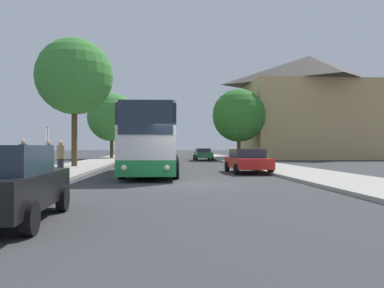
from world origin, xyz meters
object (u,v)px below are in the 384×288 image
object	(u,v)px
parked_car_right_near	(247,160)
tree_right_near	(239,115)
bus_front	(153,141)
parked_car_right_far	(203,154)
parked_car_left_curb	(1,183)
pedestrian_waiting_far	(49,156)
pedestrian_walking_back	(61,158)
bus_middle	(153,145)
bus_rear	(158,145)
tree_left_far	(74,77)
tree_left_near	(112,117)
bus_stop_sign	(47,146)
pedestrian_waiting_near	(23,158)

from	to	relation	value
parked_car_right_near	tree_right_near	size ratio (longest dim) A/B	0.54
bus_front	parked_car_right_far	bearing A→B (deg)	78.18
parked_car_left_curb	pedestrian_waiting_far	distance (m)	14.22
bus_front	pedestrian_walking_back	xyz separation A→B (m)	(-4.47, -2.23, -0.88)
tree_right_near	pedestrian_walking_back	bearing A→B (deg)	-120.37
bus_middle	bus_rear	world-z (taller)	bus_rear
parked_car_right_near	tree_right_near	distance (m)	21.57
bus_front	tree_left_far	xyz separation A→B (m)	(-5.74, 6.26, 4.67)
tree_left_near	tree_right_near	size ratio (longest dim) A/B	1.02
bus_middle	parked_car_left_curb	distance (m)	27.43
pedestrian_walking_back	parked_car_left_curb	bearing A→B (deg)	-57.52
bus_middle	tree_left_far	distance (m)	10.69
bus_front	tree_left_near	bearing A→B (deg)	104.17
bus_middle	bus_stop_sign	xyz separation A→B (m)	(-4.55, -17.24, -0.14)
pedestrian_waiting_far	bus_rear	bearing A→B (deg)	108.54
pedestrian_walking_back	bus_middle	bearing A→B (deg)	99.19
pedestrian_waiting_far	bus_middle	bearing A→B (deg)	97.56
parked_car_right_near	pedestrian_waiting_far	bearing A→B (deg)	-1.42
bus_front	parked_car_left_curb	bearing A→B (deg)	-99.76
bus_front	pedestrian_waiting_near	xyz separation A→B (m)	(-5.97, -2.99, -0.85)
parked_car_left_curb	parked_car_right_near	distance (m)	16.01
pedestrian_waiting_near	parked_car_right_near	bearing A→B (deg)	88.30
bus_rear	tree_left_near	world-z (taller)	tree_left_near
pedestrian_waiting_near	bus_front	bearing A→B (deg)	97.92
bus_rear	parked_car_left_curb	bearing A→B (deg)	-93.03
pedestrian_waiting_near	parked_car_left_curb	bearing A→B (deg)	-1.17
bus_rear	parked_car_right_far	bearing A→B (deg)	-57.96
pedestrian_walking_back	parked_car_right_far	bearing A→B (deg)	91.08
bus_rear	pedestrian_waiting_near	bearing A→B (deg)	-99.82
parked_car_right_far	pedestrian_walking_back	size ratio (longest dim) A/B	2.44
bus_front	pedestrian_waiting_far	xyz separation A→B (m)	(-5.87, 0.64, -0.86)
bus_rear	parked_car_right_near	bearing A→B (deg)	-78.58
bus_middle	pedestrian_waiting_far	distance (m)	14.57
parked_car_right_near	pedestrian_walking_back	size ratio (longest dim) A/B	2.58
parked_car_left_curb	pedestrian_waiting_near	xyz separation A→B (m)	(-3.23, 10.23, 0.22)
parked_car_right_far	parked_car_left_curb	bearing A→B (deg)	75.98
parked_car_right_far	tree_left_far	size ratio (longest dim) A/B	0.45
bus_front	bus_rear	size ratio (longest dim) A/B	0.98
parked_car_right_far	pedestrian_walking_back	bearing A→B (deg)	66.46
parked_car_left_curb	tree_left_far	xyz separation A→B (m)	(-3.00, 19.48, 5.74)
pedestrian_walking_back	tree_right_near	bearing A→B (deg)	83.19
parked_car_right_far	pedestrian_walking_back	distance (m)	25.10
parked_car_left_curb	parked_car_right_far	world-z (taller)	parked_car_left_curb
bus_stop_sign	tree_left_near	xyz separation A→B (m)	(-1.03, 30.25, 3.70)
pedestrian_waiting_near	pedestrian_waiting_far	world-z (taller)	pedestrian_waiting_near
bus_front	parked_car_right_far	xyz separation A→B (m)	(5.13, 20.96, -1.16)
bus_front	tree_left_far	size ratio (longest dim) A/B	1.19
pedestrian_waiting_far	tree_left_near	bearing A→B (deg)	120.12
bus_middle	pedestrian_walking_back	distance (m)	16.85
pedestrian_waiting_far	pedestrian_waiting_near	bearing A→B (deg)	-61.47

